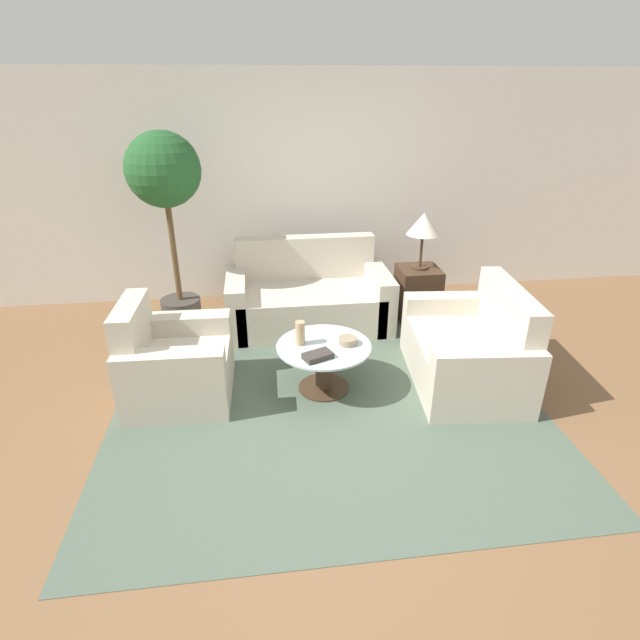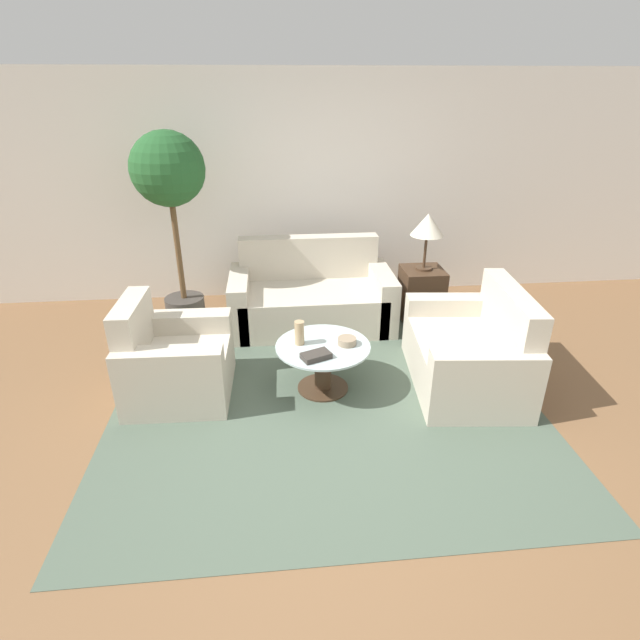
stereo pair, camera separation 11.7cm
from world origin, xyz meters
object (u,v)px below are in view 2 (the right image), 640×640
(book_stack, at_px, (316,356))
(table_lamp, at_px, (428,226))
(armchair, at_px, (172,364))
(coffee_table, at_px, (323,361))
(potted_plant, at_px, (170,188))
(sofa_main, at_px, (311,298))
(loveseat, at_px, (473,354))
(vase, at_px, (299,333))
(bowl, at_px, (347,341))

(book_stack, bearing_deg, table_lamp, 26.43)
(armchair, distance_m, table_lamp, 2.94)
(coffee_table, bearing_deg, book_stack, -110.21)
(potted_plant, bearing_deg, table_lamp, -3.84)
(armchair, xyz_separation_m, coffee_table, (1.28, -0.06, -0.01))
(sofa_main, relative_size, armchair, 1.93)
(sofa_main, height_order, table_lamp, table_lamp)
(loveseat, bearing_deg, book_stack, -77.08)
(sofa_main, bearing_deg, armchair, -134.73)
(potted_plant, xyz_separation_m, vase, (1.19, -1.47, -0.95))
(loveseat, xyz_separation_m, vase, (-1.52, 0.07, 0.25))
(armchair, distance_m, book_stack, 1.24)
(coffee_table, bearing_deg, sofa_main, 89.54)
(loveseat, relative_size, vase, 6.53)
(coffee_table, bearing_deg, loveseat, -1.14)
(coffee_table, distance_m, book_stack, 0.29)
(armchair, relative_size, table_lamp, 1.46)
(armchair, bearing_deg, loveseat, -90.47)
(coffee_table, distance_m, vase, 0.33)
(sofa_main, relative_size, bowl, 11.05)
(sofa_main, xyz_separation_m, coffee_table, (-0.01, -1.37, -0.01))
(sofa_main, xyz_separation_m, bowl, (0.19, -1.37, 0.17))
(table_lamp, bearing_deg, loveseat, -86.94)
(loveseat, relative_size, book_stack, 5.19)
(vase, bearing_deg, sofa_main, 81.18)
(potted_plant, bearing_deg, coffee_table, -47.66)
(sofa_main, bearing_deg, loveseat, -46.76)
(sofa_main, relative_size, potted_plant, 0.85)
(vase, distance_m, bowl, 0.41)
(loveseat, bearing_deg, vase, -87.33)
(armchair, xyz_separation_m, vase, (1.09, -0.02, 0.25))
(book_stack, bearing_deg, vase, 91.24)
(armchair, relative_size, bowl, 5.71)
(armchair, relative_size, loveseat, 0.65)
(book_stack, bearing_deg, bowl, 13.52)
(loveseat, xyz_separation_m, coffee_table, (-1.32, 0.03, -0.01))
(sofa_main, height_order, coffee_table, sofa_main)
(table_lamp, xyz_separation_m, potted_plant, (-2.63, 0.18, 0.41))
(vase, bearing_deg, loveseat, -2.68)
(coffee_table, xyz_separation_m, table_lamp, (1.25, 1.34, 0.79))
(loveseat, distance_m, vase, 1.54)
(coffee_table, relative_size, vase, 3.83)
(vase, height_order, book_stack, vase)
(vase, relative_size, book_stack, 0.79)
(sofa_main, xyz_separation_m, armchair, (-1.29, -1.30, 0.00))
(table_lamp, height_order, potted_plant, potted_plant)
(table_lamp, distance_m, bowl, 1.81)
(potted_plant, relative_size, bowl, 12.93)
(potted_plant, distance_m, vase, 2.12)
(armchair, bearing_deg, coffee_table, -91.36)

